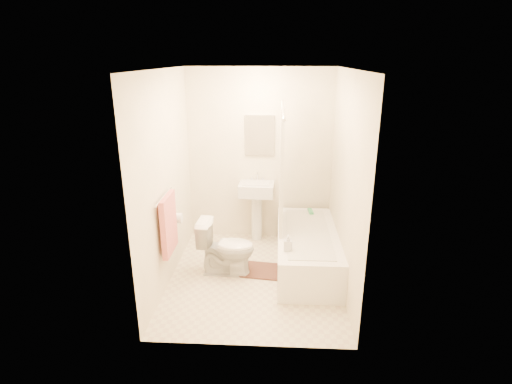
# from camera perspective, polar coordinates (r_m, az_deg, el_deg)

# --- Properties ---
(floor) EXTENTS (2.40, 2.40, 0.00)m
(floor) POSITION_cam_1_polar(r_m,az_deg,el_deg) (4.91, -0.16, -12.07)
(floor) COLOR beige
(floor) RESTS_ON ground
(ceiling) EXTENTS (2.40, 2.40, 0.00)m
(ceiling) POSITION_cam_1_polar(r_m,az_deg,el_deg) (4.22, -0.20, 17.17)
(ceiling) COLOR white
(ceiling) RESTS_ON ground
(wall_back) EXTENTS (2.00, 0.02, 2.40)m
(wall_back) POSITION_cam_1_polar(r_m,az_deg,el_deg) (5.57, 0.54, 5.10)
(wall_back) COLOR beige
(wall_back) RESTS_ON ground
(wall_left) EXTENTS (0.02, 2.40, 2.40)m
(wall_left) POSITION_cam_1_polar(r_m,az_deg,el_deg) (4.58, -12.77, 1.58)
(wall_left) COLOR beige
(wall_left) RESTS_ON ground
(wall_right) EXTENTS (0.02, 2.40, 2.40)m
(wall_right) POSITION_cam_1_polar(r_m,az_deg,el_deg) (4.47, 12.72, 1.17)
(wall_right) COLOR beige
(wall_right) RESTS_ON ground
(mirror) EXTENTS (0.40, 0.03, 0.55)m
(mirror) POSITION_cam_1_polar(r_m,az_deg,el_deg) (5.49, 0.54, 8.09)
(mirror) COLOR white
(mirror) RESTS_ON wall_back
(curtain_rod) EXTENTS (0.03, 1.70, 0.03)m
(curtain_rod) POSITION_cam_1_polar(r_m,az_deg,el_deg) (4.34, 3.93, 11.88)
(curtain_rod) COLOR silver
(curtain_rod) RESTS_ON wall_back
(shower_curtain) EXTENTS (0.04, 0.80, 1.55)m
(shower_curtain) POSITION_cam_1_polar(r_m,az_deg,el_deg) (4.88, 3.68, 3.33)
(shower_curtain) COLOR silver
(shower_curtain) RESTS_ON curtain_rod
(towel_bar) EXTENTS (0.02, 0.60, 0.02)m
(towel_bar) POSITION_cam_1_polar(r_m,az_deg,el_deg) (4.37, -13.03, -0.64)
(towel_bar) COLOR silver
(towel_bar) RESTS_ON wall_left
(towel) EXTENTS (0.06, 0.45, 0.66)m
(towel) POSITION_cam_1_polar(r_m,az_deg,el_deg) (4.48, -12.36, -4.51)
(towel) COLOR #CC7266
(towel) RESTS_ON towel_bar
(toilet_paper) EXTENTS (0.11, 0.12, 0.12)m
(toilet_paper) POSITION_cam_1_polar(r_m,az_deg,el_deg) (4.84, -11.17, -3.66)
(toilet_paper) COLOR white
(toilet_paper) RESTS_ON wall_left
(toilet) EXTENTS (0.70, 0.41, 0.67)m
(toilet) POSITION_cam_1_polar(r_m,az_deg,el_deg) (4.87, -4.26, -7.93)
(toilet) COLOR white
(toilet) RESTS_ON floor
(sink) EXTENTS (0.49, 0.40, 0.94)m
(sink) POSITION_cam_1_polar(r_m,az_deg,el_deg) (5.66, 0.10, -2.46)
(sink) COLOR silver
(sink) RESTS_ON floor
(bathtub) EXTENTS (0.73, 1.67, 0.47)m
(bathtub) POSITION_cam_1_polar(r_m,az_deg,el_deg) (5.07, 7.29, -8.16)
(bathtub) COLOR white
(bathtub) RESTS_ON floor
(bath_mat) EXTENTS (0.58, 0.47, 0.02)m
(bath_mat) POSITION_cam_1_polar(r_m,az_deg,el_deg) (5.03, 1.09, -11.16)
(bath_mat) COLOR #4A2A21
(bath_mat) RESTS_ON floor
(soap_bottle) EXTENTS (0.10, 0.10, 0.19)m
(soap_bottle) POSITION_cam_1_polar(r_m,az_deg,el_deg) (4.47, 4.61, -7.24)
(soap_bottle) COLOR white
(soap_bottle) RESTS_ON bathtub
(scrub_brush) EXTENTS (0.07, 0.19, 0.04)m
(scrub_brush) POSITION_cam_1_polar(r_m,az_deg,el_deg) (5.57, 7.79, -2.77)
(scrub_brush) COLOR #3EB065
(scrub_brush) RESTS_ON bathtub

